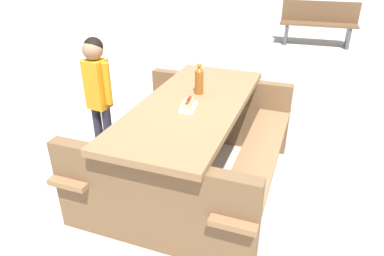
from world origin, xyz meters
The scene contains 6 objects.
ground_plane centered at (0.00, 0.00, 0.00)m, with size 30.00×30.00×0.00m, color #B7B2A8.
picnic_table centered at (0.00, 0.00, 0.44)m, with size 1.99×1.65×0.75m.
soda_bottle centered at (-0.19, 0.02, 0.87)m, with size 0.07×0.07×0.25m.
hotdog_tray centered at (0.13, 0.00, 0.78)m, with size 0.18×0.11×0.08m.
child_in_coat centered at (-0.24, -0.90, 0.74)m, with size 0.20×0.28×1.15m.
park_bench_near centered at (-5.21, 1.55, 0.45)m, with size 0.55×1.53×0.85m.
Camera 1 is at (2.46, 0.50, 1.83)m, focal length 32.89 mm.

